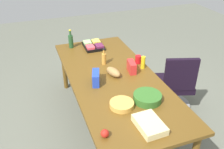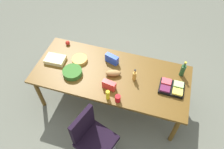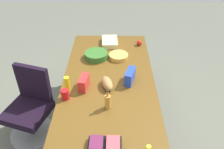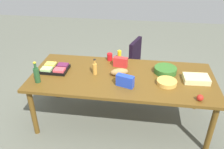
{
  "view_description": "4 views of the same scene",
  "coord_description": "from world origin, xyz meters",
  "px_view_note": "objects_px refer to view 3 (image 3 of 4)",
  "views": [
    {
      "loc": [
        2.47,
        -0.92,
        2.36
      ],
      "look_at": [
        0.01,
        -0.02,
        0.81
      ],
      "focal_mm": 39.86,
      "sensor_mm": 36.0,
      "label": 1
    },
    {
      "loc": [
        -0.64,
        2.05,
        3.37
      ],
      "look_at": [
        -0.04,
        0.06,
        0.83
      ],
      "focal_mm": 34.55,
      "sensor_mm": 36.0,
      "label": 2
    },
    {
      "loc": [
        -2.1,
        -0.06,
        2.41
      ],
      "look_at": [
        0.12,
        -0.04,
        0.81
      ],
      "focal_mm": 38.0,
      "sensor_mm": 36.0,
      "label": 3
    },
    {
      "loc": [
        0.24,
        -2.66,
        2.33
      ],
      "look_at": [
        -0.13,
        -0.03,
        0.79
      ],
      "focal_mm": 37.04,
      "sensor_mm": 36.0,
      "label": 4
    }
  ],
  "objects_px": {
    "apple_red": "(139,43)",
    "red_solo_cup": "(65,94)",
    "chip_bag_red": "(84,82)",
    "chip_bag_blue": "(130,76)",
    "office_chair": "(31,112)",
    "bread_loaf": "(107,83)",
    "mustard_bottle": "(67,84)",
    "salad_bowl": "(96,55)",
    "chip_bowl": "(119,56)",
    "sheet_cake": "(110,42)",
    "conference_table": "(109,89)",
    "dressing_bottle": "(107,101)"
  },
  "relations": [
    {
      "from": "chip_bag_red",
      "to": "red_solo_cup",
      "type": "xyz_separation_m",
      "value": [
        -0.18,
        0.18,
        -0.01
      ]
    },
    {
      "from": "chip_bag_red",
      "to": "apple_red",
      "type": "xyz_separation_m",
      "value": [
        0.98,
        -0.69,
        -0.03
      ]
    },
    {
      "from": "salad_bowl",
      "to": "bread_loaf",
      "type": "bearing_deg",
      "value": -165.54
    },
    {
      "from": "mustard_bottle",
      "to": "salad_bowl",
      "type": "relative_size",
      "value": 0.55
    },
    {
      "from": "dressing_bottle",
      "to": "salad_bowl",
      "type": "bearing_deg",
      "value": 10.09
    },
    {
      "from": "chip_bag_red",
      "to": "apple_red",
      "type": "distance_m",
      "value": 1.2
    },
    {
      "from": "conference_table",
      "to": "sheet_cake",
      "type": "bearing_deg",
      "value": 0.13
    },
    {
      "from": "dressing_bottle",
      "to": "chip_bag_red",
      "type": "relative_size",
      "value": 1.12
    },
    {
      "from": "office_chair",
      "to": "red_solo_cup",
      "type": "distance_m",
      "value": 0.72
    },
    {
      "from": "mustard_bottle",
      "to": "salad_bowl",
      "type": "bearing_deg",
      "value": -22.24
    },
    {
      "from": "apple_red",
      "to": "chip_bag_red",
      "type": "bearing_deg",
      "value": 144.89
    },
    {
      "from": "chip_bowl",
      "to": "dressing_bottle",
      "type": "relative_size",
      "value": 1.13
    },
    {
      "from": "conference_table",
      "to": "chip_bag_blue",
      "type": "distance_m",
      "value": 0.29
    },
    {
      "from": "sheet_cake",
      "to": "red_solo_cup",
      "type": "height_order",
      "value": "red_solo_cup"
    },
    {
      "from": "salad_bowl",
      "to": "dressing_bottle",
      "type": "bearing_deg",
      "value": -169.91
    },
    {
      "from": "dressing_bottle",
      "to": "bread_loaf",
      "type": "bearing_deg",
      "value": 1.65
    },
    {
      "from": "chip_bowl",
      "to": "chip_bag_blue",
      "type": "bearing_deg",
      "value": -166.85
    },
    {
      "from": "mustard_bottle",
      "to": "sheet_cake",
      "type": "height_order",
      "value": "mustard_bottle"
    },
    {
      "from": "chip_bowl",
      "to": "salad_bowl",
      "type": "distance_m",
      "value": 0.29
    },
    {
      "from": "office_chair",
      "to": "mustard_bottle",
      "type": "relative_size",
      "value": 5.54
    },
    {
      "from": "mustard_bottle",
      "to": "chip_bag_blue",
      "type": "height_order",
      "value": "mustard_bottle"
    },
    {
      "from": "conference_table",
      "to": "red_solo_cup",
      "type": "xyz_separation_m",
      "value": [
        -0.24,
        0.44,
        0.12
      ]
    },
    {
      "from": "conference_table",
      "to": "chip_bag_blue",
      "type": "xyz_separation_m",
      "value": [
        0.06,
        -0.24,
        0.14
      ]
    },
    {
      "from": "salad_bowl",
      "to": "sheet_cake",
      "type": "bearing_deg",
      "value": -24.11
    },
    {
      "from": "sheet_cake",
      "to": "red_solo_cup",
      "type": "distance_m",
      "value": 1.27
    },
    {
      "from": "conference_table",
      "to": "apple_red",
      "type": "bearing_deg",
      "value": -24.55
    },
    {
      "from": "red_solo_cup",
      "to": "salad_bowl",
      "type": "bearing_deg",
      "value": -18.48
    },
    {
      "from": "dressing_bottle",
      "to": "salad_bowl",
      "type": "xyz_separation_m",
      "value": [
        0.95,
        0.17,
        -0.05
      ]
    },
    {
      "from": "conference_table",
      "to": "chip_bowl",
      "type": "bearing_deg",
      "value": -11.95
    },
    {
      "from": "mustard_bottle",
      "to": "chip_bag_red",
      "type": "bearing_deg",
      "value": -78.27
    },
    {
      "from": "dressing_bottle",
      "to": "bread_loaf",
      "type": "distance_m",
      "value": 0.33
    },
    {
      "from": "chip_bag_blue",
      "to": "red_solo_cup",
      "type": "bearing_deg",
      "value": 113.29
    },
    {
      "from": "apple_red",
      "to": "bread_loaf",
      "type": "bearing_deg",
      "value": 155.73
    },
    {
      "from": "chip_bowl",
      "to": "bread_loaf",
      "type": "xyz_separation_m",
      "value": [
        -0.62,
        0.14,
        0.02
      ]
    },
    {
      "from": "conference_table",
      "to": "red_solo_cup",
      "type": "distance_m",
      "value": 0.52
    },
    {
      "from": "mustard_bottle",
      "to": "dressing_bottle",
      "type": "relative_size",
      "value": 0.74
    },
    {
      "from": "office_chair",
      "to": "apple_red",
      "type": "relative_size",
      "value": 12.05
    },
    {
      "from": "salad_bowl",
      "to": "chip_bag_blue",
      "type": "bearing_deg",
      "value": -141.18
    },
    {
      "from": "office_chair",
      "to": "dressing_bottle",
      "type": "bearing_deg",
      "value": -109.75
    },
    {
      "from": "sheet_cake",
      "to": "chip_bag_red",
      "type": "height_order",
      "value": "chip_bag_red"
    },
    {
      "from": "apple_red",
      "to": "chip_bag_blue",
      "type": "bearing_deg",
      "value": 168.26
    },
    {
      "from": "conference_table",
      "to": "chip_bag_red",
      "type": "distance_m",
      "value": 0.3
    },
    {
      "from": "apple_red",
      "to": "red_solo_cup",
      "type": "distance_m",
      "value": 1.45
    },
    {
      "from": "dressing_bottle",
      "to": "red_solo_cup",
      "type": "relative_size",
      "value": 2.03
    },
    {
      "from": "bread_loaf",
      "to": "red_solo_cup",
      "type": "height_order",
      "value": "red_solo_cup"
    },
    {
      "from": "chip_bag_red",
      "to": "chip_bag_blue",
      "type": "bearing_deg",
      "value": -77.52
    },
    {
      "from": "mustard_bottle",
      "to": "salad_bowl",
      "type": "distance_m",
      "value": 0.72
    },
    {
      "from": "conference_table",
      "to": "sheet_cake",
      "type": "height_order",
      "value": "sheet_cake"
    },
    {
      "from": "conference_table",
      "to": "salad_bowl",
      "type": "relative_size",
      "value": 8.1
    },
    {
      "from": "conference_table",
      "to": "chip_bag_blue",
      "type": "height_order",
      "value": "chip_bag_blue"
    }
  ]
}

